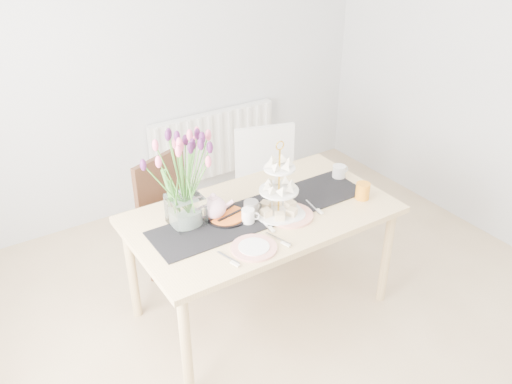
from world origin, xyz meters
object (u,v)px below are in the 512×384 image
tulip_vase (182,167)px  mug_orange (363,191)px  teapot (214,207)px  mug_white (248,216)px  dining_table (262,222)px  plate_left (254,248)px  radiator (214,144)px  cream_jug (339,172)px  chair_white (269,180)px  cake_stand (279,196)px  mug_grey (251,209)px  chair_brown (175,211)px  plate_right (290,215)px  tart_tin (227,217)px

tulip_vase → mug_orange: (1.07, -0.34, -0.32)m
teapot → mug_white: bearing=-24.4°
dining_table → plate_left: plate_left is taller
radiator → cream_jug: cream_jug is taller
dining_table → cream_jug: cream_jug is taller
mug_white → plate_left: size_ratio=0.36×
tulip_vase → teapot: tulip_vase is taller
chair_white → cake_stand: 0.88m
teapot → mug_grey: (0.20, -0.10, -0.02)m
chair_brown → mug_white: (0.16, -0.69, 0.27)m
dining_table → mug_white: 0.19m
radiator → chair_brown: size_ratio=1.32×
tulip_vase → radiator: bearing=56.3°
tulip_vase → plate_right: bearing=-25.0°
tulip_vase → mug_white: bearing=-31.0°
chair_brown → tulip_vase: tulip_vase is taller
chair_white → teapot: bearing=-128.5°
tart_tin → mug_grey: 0.15m
tart_tin → mug_orange: 0.88m
teapot → tart_tin: teapot is taller
teapot → plate_left: bearing=-63.3°
tulip_vase → tart_tin: bearing=-19.5°
mug_grey → mug_orange: mug_orange is taller
cream_jug → dining_table: bearing=-169.9°
radiator → plate_right: (-0.42, -1.73, 0.31)m
cake_stand → tart_tin: (-0.29, 0.12, -0.11)m
tulip_vase → chair_white: bearing=28.5°
cream_jug → mug_white: size_ratio=0.97×
dining_table → plate_right: bearing=-49.4°
radiator → tulip_vase: 1.89m
tart_tin → plate_left: tart_tin is taller
mug_white → mug_orange: 0.77m
radiator → mug_grey: (-0.62, -1.61, 0.35)m
cake_stand → tart_tin: 0.33m
chair_white → plate_right: (-0.37, -0.76, 0.22)m
tart_tin → mug_grey: size_ratio=2.40×
radiator → chair_brown: bearing=-130.9°
cream_jug → plate_right: bearing=-156.1°
mug_grey → mug_white: mug_grey is taller
teapot → cake_stand: bearing=-4.0°
mug_white → mug_orange: bearing=20.8°
teapot → plate_right: (0.39, -0.23, -0.07)m
teapot → plate_right: 0.46m
radiator → plate_right: 1.80m
teapot → mug_grey: bearing=-5.7°
teapot → cream_jug: teapot is taller
mug_grey → plate_right: 0.23m
cake_stand → cream_jug: cake_stand is taller
teapot → mug_white: size_ratio=2.65×
plate_right → plate_left: bearing=-155.5°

